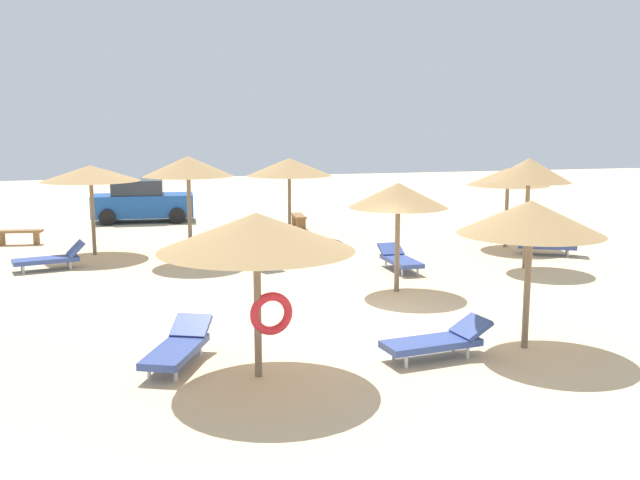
{
  "coord_description": "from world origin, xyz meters",
  "views": [
    {
      "loc": [
        -4.56,
        -13.05,
        3.98
      ],
      "look_at": [
        0.0,
        3.0,
        1.2
      ],
      "focal_mm": 39.35,
      "sensor_mm": 36.0,
      "label": 1
    }
  ],
  "objects_px": {
    "parasol_3": "(529,171)",
    "lounger_4": "(178,347)",
    "lounger_0": "(399,259)",
    "parasol_5": "(188,167)",
    "lounger_1": "(438,341)",
    "bench_1": "(19,234)",
    "lounger_2": "(51,258)",
    "parasol_7": "(289,167)",
    "bench_2": "(299,218)",
    "parasol_2": "(91,174)",
    "lounger_5": "(256,255)",
    "lounger_3": "(552,245)",
    "bench_0": "(274,227)",
    "parasol_8": "(508,177)",
    "parasol_1": "(531,218)",
    "parked_car": "(142,202)",
    "parasol_4": "(257,233)",
    "parasol_0": "(398,196)"
  },
  "relations": [
    {
      "from": "parasol_3",
      "to": "lounger_4",
      "type": "distance_m",
      "value": 11.56
    },
    {
      "from": "lounger_0",
      "to": "parasol_5",
      "type": "bearing_deg",
      "value": 152.79
    },
    {
      "from": "parasol_5",
      "to": "lounger_1",
      "type": "relative_size",
      "value": 1.55
    },
    {
      "from": "lounger_1",
      "to": "bench_1",
      "type": "bearing_deg",
      "value": 120.67
    },
    {
      "from": "parasol_3",
      "to": "lounger_2",
      "type": "relative_size",
      "value": 1.55
    },
    {
      "from": "lounger_0",
      "to": "parasol_7",
      "type": "bearing_deg",
      "value": 105.74
    },
    {
      "from": "bench_1",
      "to": "bench_2",
      "type": "bearing_deg",
      "value": 7.37
    },
    {
      "from": "parasol_2",
      "to": "parasol_7",
      "type": "height_order",
      "value": "parasol_7"
    },
    {
      "from": "lounger_0",
      "to": "lounger_1",
      "type": "bearing_deg",
      "value": -107.09
    },
    {
      "from": "parasol_7",
      "to": "lounger_5",
      "type": "height_order",
      "value": "parasol_7"
    },
    {
      "from": "lounger_3",
      "to": "bench_0",
      "type": "bearing_deg",
      "value": 142.31
    },
    {
      "from": "parasol_8",
      "to": "parasol_2",
      "type": "bearing_deg",
      "value": 170.13
    },
    {
      "from": "parasol_1",
      "to": "parasol_7",
      "type": "bearing_deg",
      "value": 95.67
    },
    {
      "from": "parasol_1",
      "to": "bench_1",
      "type": "height_order",
      "value": "parasol_1"
    },
    {
      "from": "parasol_5",
      "to": "lounger_2",
      "type": "height_order",
      "value": "parasol_5"
    },
    {
      "from": "parasol_1",
      "to": "parasol_7",
      "type": "relative_size",
      "value": 0.91
    },
    {
      "from": "parasol_3",
      "to": "lounger_5",
      "type": "relative_size",
      "value": 1.53
    },
    {
      "from": "parasol_2",
      "to": "lounger_1",
      "type": "xyz_separation_m",
      "value": [
        5.98,
        -11.65,
        -2.18
      ]
    },
    {
      "from": "parasol_1",
      "to": "bench_0",
      "type": "xyz_separation_m",
      "value": [
        -1.72,
        13.41,
        -2.01
      ]
    },
    {
      "from": "parasol_7",
      "to": "bench_1",
      "type": "relative_size",
      "value": 1.91
    },
    {
      "from": "parasol_1",
      "to": "parked_car",
      "type": "relative_size",
      "value": 0.64
    },
    {
      "from": "lounger_1",
      "to": "lounger_4",
      "type": "xyz_separation_m",
      "value": [
        -4.31,
        0.88,
        -0.0
      ]
    },
    {
      "from": "bench_1",
      "to": "lounger_1",
      "type": "bearing_deg",
      "value": -59.33
    },
    {
      "from": "parasol_4",
      "to": "lounger_5",
      "type": "relative_size",
      "value": 1.54
    },
    {
      "from": "parasol_4",
      "to": "parasol_7",
      "type": "height_order",
      "value": "parasol_7"
    },
    {
      "from": "parasol_2",
      "to": "lounger_2",
      "type": "height_order",
      "value": "parasol_2"
    },
    {
      "from": "parasol_4",
      "to": "lounger_3",
      "type": "height_order",
      "value": "parasol_4"
    },
    {
      "from": "parasol_7",
      "to": "bench_0",
      "type": "bearing_deg",
      "value": 128.21
    },
    {
      "from": "lounger_1",
      "to": "parked_car",
      "type": "distance_m",
      "value": 19.31
    },
    {
      "from": "parasol_1",
      "to": "lounger_1",
      "type": "relative_size",
      "value": 1.35
    },
    {
      "from": "parasol_0",
      "to": "parasol_2",
      "type": "bearing_deg",
      "value": 135.69
    },
    {
      "from": "lounger_0",
      "to": "parasol_4",
      "type": "bearing_deg",
      "value": -126.94
    },
    {
      "from": "lounger_1",
      "to": "lounger_5",
      "type": "height_order",
      "value": "lounger_5"
    },
    {
      "from": "parked_car",
      "to": "parasol_3",
      "type": "bearing_deg",
      "value": -51.53
    },
    {
      "from": "lounger_5",
      "to": "bench_2",
      "type": "relative_size",
      "value": 1.31
    },
    {
      "from": "lounger_4",
      "to": "lounger_5",
      "type": "distance_m",
      "value": 8.22
    },
    {
      "from": "lounger_5",
      "to": "parasol_8",
      "type": "bearing_deg",
      "value": 5.43
    },
    {
      "from": "bench_2",
      "to": "parked_car",
      "type": "relative_size",
      "value": 0.37
    },
    {
      "from": "lounger_4",
      "to": "parked_car",
      "type": "distance_m",
      "value": 17.94
    },
    {
      "from": "lounger_2",
      "to": "bench_2",
      "type": "distance_m",
      "value": 10.32
    },
    {
      "from": "lounger_4",
      "to": "bench_0",
      "type": "relative_size",
      "value": 1.3
    },
    {
      "from": "parasol_7",
      "to": "bench_1",
      "type": "distance_m",
      "value": 9.27
    },
    {
      "from": "bench_1",
      "to": "bench_2",
      "type": "distance_m",
      "value": 9.97
    },
    {
      "from": "parasol_7",
      "to": "parasol_1",
      "type": "bearing_deg",
      "value": -84.33
    },
    {
      "from": "parasol_2",
      "to": "parasol_8",
      "type": "relative_size",
      "value": 1.12
    },
    {
      "from": "parasol_5",
      "to": "bench_0",
      "type": "height_order",
      "value": "parasol_5"
    },
    {
      "from": "parasol_2",
      "to": "parked_car",
      "type": "relative_size",
      "value": 0.71
    },
    {
      "from": "lounger_1",
      "to": "lounger_0",
      "type": "bearing_deg",
      "value": 72.91
    },
    {
      "from": "lounger_5",
      "to": "parasol_0",
      "type": "bearing_deg",
      "value": -55.76
    },
    {
      "from": "lounger_3",
      "to": "lounger_5",
      "type": "height_order",
      "value": "lounger_5"
    }
  ]
}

